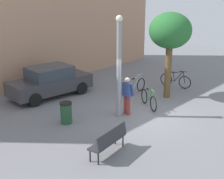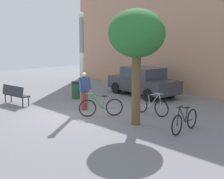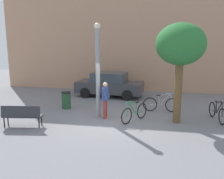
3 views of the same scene
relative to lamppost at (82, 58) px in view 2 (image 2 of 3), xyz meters
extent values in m
plane|color=slate|center=(0.84, -0.77, -2.26)|extent=(36.00, 36.00, 0.00)
cube|color=tan|center=(0.84, 7.37, 2.56)|extent=(19.21, 2.00, 9.64)
cylinder|color=gray|center=(0.00, 0.00, -0.26)|extent=(0.20, 0.20, 4.00)
sphere|color=#F2EACC|center=(0.00, 0.00, 1.86)|extent=(0.28, 0.28, 0.28)
cylinder|color=#9E3833|center=(0.37, -0.06, -1.84)|extent=(0.14, 0.14, 0.85)
cylinder|color=#9E3833|center=(0.37, -0.26, -1.84)|extent=(0.14, 0.14, 0.85)
cube|color=#334784|center=(0.37, -0.16, -1.11)|extent=(0.23, 0.41, 0.60)
sphere|color=tan|center=(0.37, -0.16, -0.70)|extent=(0.22, 0.22, 0.22)
cylinder|color=#334784|center=(0.42, 0.09, -1.08)|extent=(0.23, 0.10, 0.55)
cylinder|color=#334784|center=(0.41, -0.41, -1.08)|extent=(0.23, 0.10, 0.55)
cube|color=#2D2D33|center=(-2.73, -1.87, -1.81)|extent=(1.65, 0.66, 0.06)
cube|color=#2D2D33|center=(-2.71, -2.06, -1.56)|extent=(1.60, 0.35, 0.44)
cylinder|color=black|center=(-3.47, -1.82, -2.05)|extent=(0.05, 0.05, 0.42)
cylinder|color=black|center=(-2.04, -1.61, -2.05)|extent=(0.05, 0.05, 0.42)
cylinder|color=black|center=(-3.43, -2.13, -2.05)|extent=(0.05, 0.05, 0.42)
cylinder|color=black|center=(-2.00, -1.93, -2.05)|extent=(0.05, 0.05, 0.42)
cylinder|color=brown|center=(3.54, -0.17, -0.94)|extent=(0.33, 0.33, 2.64)
ellipsoid|color=#286C30|center=(3.54, -0.17, 1.09)|extent=(2.05, 2.05, 1.74)
torus|color=black|center=(3.45, 1.41, -1.91)|extent=(0.71, 0.08, 0.71)
torus|color=black|center=(2.35, 1.37, -1.91)|extent=(0.71, 0.08, 0.71)
cylinder|color=#ADADB7|center=(3.09, 1.39, -1.62)|extent=(0.50, 0.05, 0.64)
cylinder|color=#ADADB7|center=(3.04, 1.39, -1.39)|extent=(0.58, 0.06, 0.18)
cylinder|color=#ADADB7|center=(2.80, 1.38, -1.70)|extent=(0.14, 0.04, 0.48)
cylinder|color=#ADADB7|center=(2.60, 1.38, -1.93)|extent=(0.50, 0.05, 0.04)
cylinder|color=#ADADB7|center=(3.38, 1.40, -1.62)|extent=(0.17, 0.04, 0.63)
cube|color=black|center=(2.75, 1.38, -1.43)|extent=(0.20, 0.09, 0.04)
cylinder|color=#ADADB7|center=(3.32, 1.40, -1.31)|extent=(0.44, 0.05, 0.03)
torus|color=black|center=(5.40, -0.13, -1.91)|extent=(0.16, 0.71, 0.71)
torus|color=black|center=(5.23, 0.96, -1.91)|extent=(0.16, 0.71, 0.71)
cylinder|color=black|center=(5.35, 0.23, -1.62)|extent=(0.11, 0.50, 0.64)
cylinder|color=black|center=(5.34, 0.28, -1.39)|extent=(0.13, 0.58, 0.18)
cylinder|color=black|center=(5.30, 0.52, -1.70)|extent=(0.06, 0.14, 0.48)
cylinder|color=black|center=(5.27, 0.71, -1.93)|extent=(0.11, 0.50, 0.04)
cylinder|color=black|center=(5.39, -0.06, -1.62)|extent=(0.06, 0.17, 0.63)
cube|color=black|center=(5.29, 0.57, -1.43)|extent=(0.11, 0.21, 0.04)
cylinder|color=black|center=(5.38, 0.00, -1.31)|extent=(0.10, 0.44, 0.03)
torus|color=black|center=(1.44, -0.80, -1.91)|extent=(0.42, 0.63, 0.71)
torus|color=black|center=(2.02, 0.13, -1.91)|extent=(0.42, 0.63, 0.71)
cylinder|color=#338447|center=(1.63, -0.49, -1.62)|extent=(0.30, 0.44, 0.64)
cylinder|color=#338447|center=(1.66, -0.45, -1.39)|extent=(0.34, 0.51, 0.18)
cylinder|color=#338447|center=(1.78, -0.25, -1.70)|extent=(0.10, 0.13, 0.48)
cylinder|color=#338447|center=(1.89, -0.08, -1.93)|extent=(0.30, 0.44, 0.04)
cylinder|color=#338447|center=(1.47, -0.75, -1.62)|extent=(0.12, 0.16, 0.63)
cube|color=black|center=(1.81, -0.21, -1.43)|extent=(0.17, 0.21, 0.04)
cylinder|color=#338447|center=(1.50, -0.69, -1.31)|extent=(0.26, 0.39, 0.03)
cube|color=#38383D|center=(-0.32, 4.32, -1.64)|extent=(4.34, 2.09, 0.70)
cube|color=#333D47|center=(-0.32, 4.32, -1.01)|extent=(2.24, 1.76, 0.60)
cylinder|color=black|center=(1.10, 4.99, -1.94)|extent=(0.66, 0.28, 0.64)
cylinder|color=black|center=(0.95, 3.39, -1.94)|extent=(0.66, 0.28, 0.64)
cylinder|color=black|center=(-1.59, 5.24, -1.94)|extent=(0.66, 0.28, 0.64)
cylinder|color=black|center=(-1.74, 3.65, -1.94)|extent=(0.66, 0.28, 0.64)
cylinder|color=#234C2D|center=(-2.00, 1.08, -1.85)|extent=(0.47, 0.47, 0.82)
cylinder|color=black|center=(-2.00, 1.08, -1.41)|extent=(0.49, 0.49, 0.08)
camera|label=1|loc=(-9.48, -8.18, 2.92)|focal=50.10mm
camera|label=2|loc=(11.92, -8.75, 1.08)|focal=53.23mm
camera|label=3|loc=(2.61, -10.43, 1.15)|focal=38.22mm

